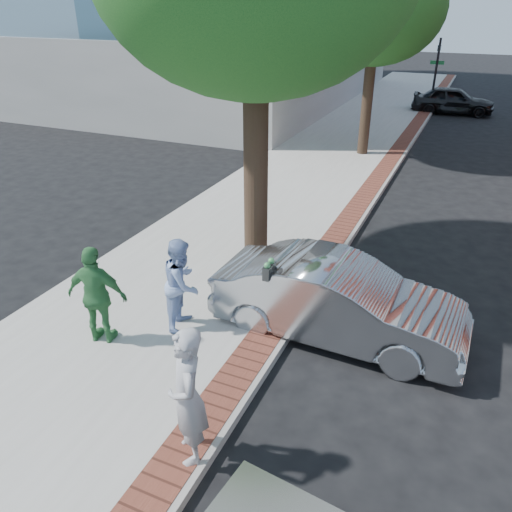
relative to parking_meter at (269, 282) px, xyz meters
The scene contains 13 objects.
ground 1.50m from the parking_meter, 143.77° to the left, with size 120.00×120.00×0.00m, color black.
sidewalk 8.89m from the parking_meter, 104.62° to the left, with size 5.00×60.00×0.15m, color #9E9991.
brick_strip 8.60m from the parking_meter, 90.17° to the left, with size 0.60×60.00×0.01m, color brown.
curb 8.61m from the parking_meter, 87.82° to the left, with size 0.10×60.00×0.15m, color gray.
office_base 26.39m from the parking_meter, 121.35° to the left, with size 18.20×22.20×4.00m, color gray.
signal_near 22.56m from the parking_meter, 89.56° to the left, with size 0.70×0.15×3.80m.
tree_far 13.24m from the parking_meter, 95.58° to the left, with size 4.80×4.80×7.14m.
parking_meter is the anchor object (origin of this frame).
person_gray 2.90m from the parking_meter, 87.72° to the right, with size 0.71×0.47×1.95m, color #A0A0A5.
person_officer 1.57m from the parking_meter, 166.09° to the right, with size 0.84×0.66×1.73m, color #869FD0.
person_green 2.92m from the parking_meter, 152.23° to the right, with size 1.06×0.44×1.80m, color #3A7F44.
sedan_silver 1.33m from the parking_meter, 30.37° to the left, with size 1.57×4.50×1.48m, color #A9ACB0.
bg_car 22.84m from the parking_meter, 86.83° to the left, with size 1.70×4.22×1.44m, color black.
Camera 1 is at (3.52, -7.37, 5.49)m, focal length 35.00 mm.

